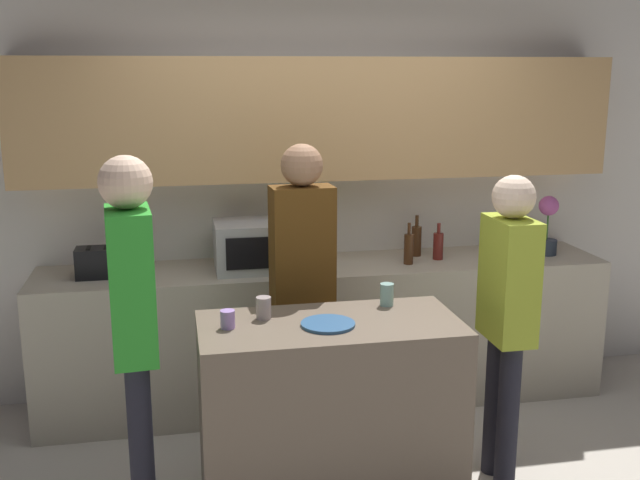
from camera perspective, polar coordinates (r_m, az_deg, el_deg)
back_wall at (r=4.88m, az=-0.15°, el=5.97°), size 6.40×0.40×2.70m
back_counter at (r=4.88m, az=0.47°, el=-7.11°), size 3.60×0.62×0.92m
kitchen_island at (r=3.81m, az=0.75°, el=-12.96°), size 1.27×0.62×0.94m
microwave at (r=4.62m, az=-4.81°, el=-0.42°), size 0.52×0.39×0.30m
toaster at (r=4.63m, az=-16.52°, el=-1.65°), size 0.26×0.16×0.18m
potted_plant at (r=5.18m, az=16.94°, el=1.08°), size 0.14×0.14×0.39m
bottle_0 at (r=4.77m, az=6.77°, el=-0.63°), size 0.06×0.06×0.27m
bottle_1 at (r=4.98m, az=7.35°, el=-0.02°), size 0.07×0.07×0.27m
bottle_2 at (r=4.91m, az=8.99°, el=-0.42°), size 0.07×0.07×0.24m
plate_on_island at (r=3.58m, az=0.61°, el=-6.43°), size 0.26×0.26×0.01m
cup_0 at (r=3.56m, az=-7.05°, el=-6.01°), size 0.07×0.07×0.09m
cup_1 at (r=3.87m, az=5.11°, el=-4.16°), size 0.07×0.07×0.12m
cup_2 at (r=3.67m, az=-4.32°, el=-5.18°), size 0.07×0.07×0.11m
person_left at (r=4.12m, az=-1.35°, el=-2.33°), size 0.35×0.23×1.74m
person_center at (r=3.90m, az=14.09°, el=-4.86°), size 0.21×0.34×1.63m
person_right at (r=3.44m, az=-14.05°, el=-5.45°), size 0.23×0.36×1.77m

